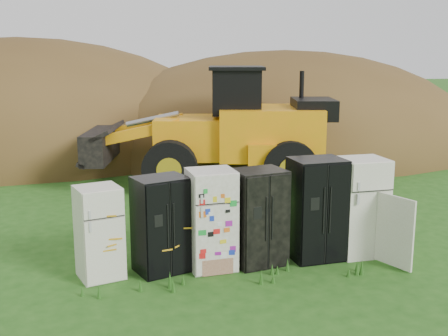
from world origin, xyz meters
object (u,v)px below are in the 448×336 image
(fridge_black_side, at_px, (161,225))
(wheel_loader, at_px, (206,127))
(fridge_leftmost, at_px, (99,232))
(fridge_black_right, at_px, (316,209))
(fridge_dark_mid, at_px, (259,217))
(fridge_open_door, at_px, (361,207))
(fridge_sticker, at_px, (211,219))

(fridge_black_side, height_order, wheel_loader, wheel_loader)
(fridge_leftmost, bearing_deg, fridge_black_side, -13.54)
(fridge_black_right, bearing_deg, fridge_dark_mid, 178.49)
(fridge_dark_mid, relative_size, wheel_loader, 0.25)
(fridge_black_side, bearing_deg, fridge_open_door, -18.49)
(fridge_black_side, height_order, fridge_open_door, fridge_open_door)
(fridge_black_side, relative_size, fridge_black_right, 0.90)
(fridge_sticker, distance_m, fridge_dark_mid, 0.88)
(fridge_dark_mid, height_order, fridge_black_right, fridge_black_right)
(fridge_leftmost, distance_m, fridge_black_right, 3.96)
(fridge_black_side, distance_m, wheel_loader, 6.55)
(fridge_black_side, height_order, fridge_sticker, fridge_sticker)
(fridge_black_side, relative_size, fridge_sticker, 0.95)
(fridge_leftmost, distance_m, fridge_black_side, 1.07)
(fridge_black_side, bearing_deg, fridge_leftmost, 163.85)
(fridge_sticker, bearing_deg, fridge_leftmost, 175.82)
(fridge_black_side, xyz_separation_m, fridge_dark_mid, (1.76, -0.04, 0.03))
(fridge_black_right, bearing_deg, fridge_black_side, 176.50)
(fridge_open_door, height_order, wheel_loader, wheel_loader)
(fridge_open_door, relative_size, wheel_loader, 0.27)
(fridge_leftmost, bearing_deg, wheel_loader, 47.61)
(wheel_loader, bearing_deg, fridge_black_side, -95.53)
(fridge_open_door, bearing_deg, wheel_loader, 104.36)
(fridge_black_right, bearing_deg, fridge_open_door, -3.59)
(fridge_dark_mid, height_order, wheel_loader, wheel_loader)
(fridge_leftmost, bearing_deg, fridge_dark_mid, -15.78)
(fridge_black_side, xyz_separation_m, wheel_loader, (2.03, 6.16, 0.85))
(fridge_leftmost, distance_m, wheel_loader, 7.00)
(fridge_black_side, bearing_deg, fridge_sticker, -21.78)
(fridge_open_door, bearing_deg, fridge_black_right, 178.31)
(fridge_sticker, distance_m, wheel_loader, 6.37)
(fridge_black_side, bearing_deg, fridge_black_right, -18.47)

